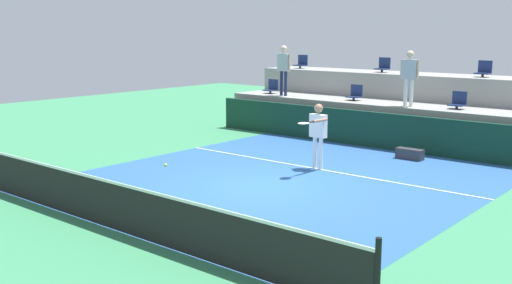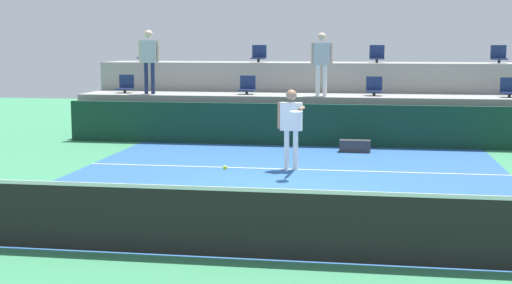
% 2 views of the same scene
% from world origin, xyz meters
% --- Properties ---
extents(ground_plane, '(40.00, 40.00, 0.00)m').
position_xyz_m(ground_plane, '(0.00, 0.00, 0.00)').
color(ground_plane, '#388456').
extents(court_inner_paint, '(9.00, 10.00, 0.01)m').
position_xyz_m(court_inner_paint, '(0.00, 1.00, 0.00)').
color(court_inner_paint, '#285693').
rests_on(court_inner_paint, ground_plane).
extents(court_service_line, '(9.00, 0.06, 0.00)m').
position_xyz_m(court_service_line, '(0.00, 2.40, 0.01)').
color(court_service_line, white).
rests_on(court_service_line, ground_plane).
extents(tennis_net, '(10.48, 0.08, 1.07)m').
position_xyz_m(tennis_net, '(0.00, -4.00, 0.50)').
color(tennis_net, black).
rests_on(tennis_net, ground_plane).
extents(sponsor_backboard, '(13.00, 0.16, 1.10)m').
position_xyz_m(sponsor_backboard, '(0.00, 6.00, 0.55)').
color(sponsor_backboard, '#0F3323').
rests_on(sponsor_backboard, ground_plane).
extents(seating_tier_lower, '(13.00, 1.80, 1.25)m').
position_xyz_m(seating_tier_lower, '(0.00, 7.30, 0.62)').
color(seating_tier_lower, gray).
rests_on(seating_tier_lower, ground_plane).
extents(seating_tier_upper, '(13.00, 1.80, 2.10)m').
position_xyz_m(seating_tier_upper, '(0.00, 9.10, 1.05)').
color(seating_tier_upper, gray).
rests_on(seating_tier_upper, ground_plane).
extents(stadium_chair_lower_far_left, '(0.44, 0.40, 0.52)m').
position_xyz_m(stadium_chair_lower_far_left, '(-5.37, 7.23, 1.46)').
color(stadium_chair_lower_far_left, '#2D2D33').
rests_on(stadium_chair_lower_far_left, seating_tier_lower).
extents(stadium_chair_lower_left, '(0.44, 0.40, 0.52)m').
position_xyz_m(stadium_chair_lower_left, '(-1.80, 7.23, 1.46)').
color(stadium_chair_lower_left, '#2D2D33').
rests_on(stadium_chair_lower_left, seating_tier_lower).
extents(stadium_chair_lower_right, '(0.44, 0.40, 0.52)m').
position_xyz_m(stadium_chair_lower_right, '(1.73, 7.23, 1.46)').
color(stadium_chair_lower_right, '#2D2D33').
rests_on(stadium_chair_lower_right, seating_tier_lower).
extents(stadium_chair_upper_far_left, '(0.44, 0.40, 0.52)m').
position_xyz_m(stadium_chair_upper_far_left, '(-5.32, 9.03, 2.31)').
color(stadium_chair_upper_far_left, '#2D2D33').
rests_on(stadium_chair_upper_far_left, seating_tier_upper).
extents(stadium_chair_upper_left, '(0.44, 0.40, 0.52)m').
position_xyz_m(stadium_chair_upper_left, '(-1.75, 9.03, 2.31)').
color(stadium_chair_upper_left, '#2D2D33').
rests_on(stadium_chair_upper_left, seating_tier_upper).
extents(stadium_chair_upper_right, '(0.44, 0.40, 0.52)m').
position_xyz_m(stadium_chair_upper_right, '(1.81, 9.03, 2.31)').
color(stadium_chair_upper_right, '#2D2D33').
rests_on(stadium_chair_upper_right, seating_tier_upper).
extents(tennis_player, '(0.64, 1.22, 1.71)m').
position_xyz_m(tennis_player, '(-0.02, 2.38, 1.05)').
color(tennis_player, white).
rests_on(tennis_player, ground_plane).
extents(spectator_in_white, '(0.62, 0.26, 1.79)m').
position_xyz_m(spectator_in_white, '(-4.53, 6.85, 2.34)').
color(spectator_in_white, navy).
rests_on(spectator_in_white, seating_tier_lower).
extents(spectator_leaning_on_rail, '(0.60, 0.24, 1.71)m').
position_xyz_m(spectator_leaning_on_rail, '(0.31, 6.85, 2.28)').
color(spectator_leaning_on_rail, white).
rests_on(spectator_leaning_on_rail, seating_tier_lower).
extents(tennis_ball, '(0.07, 0.07, 0.07)m').
position_xyz_m(tennis_ball, '(-0.48, -2.39, 0.87)').
color(tennis_ball, '#CCE033').
extents(equipment_bag, '(0.76, 0.28, 0.30)m').
position_xyz_m(equipment_bag, '(1.28, 5.08, 0.15)').
color(equipment_bag, '#333338').
rests_on(equipment_bag, ground_plane).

